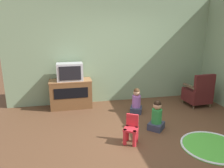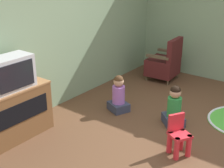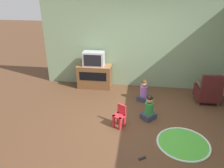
{
  "view_description": "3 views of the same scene",
  "coord_description": "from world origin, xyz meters",
  "px_view_note": "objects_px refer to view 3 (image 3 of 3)",
  "views": [
    {
      "loc": [
        -1.47,
        -3.52,
        2.11
      ],
      "look_at": [
        -0.55,
        0.75,
        0.89
      ],
      "focal_mm": 35.0,
      "sensor_mm": 36.0,
      "label": 1
    },
    {
      "loc": [
        -3.58,
        -1.49,
        2.3
      ],
      "look_at": [
        -0.76,
        0.65,
        0.89
      ],
      "focal_mm": 50.0,
      "sensor_mm": 36.0,
      "label": 2
    },
    {
      "loc": [
        0.01,
        -4.29,
        2.98
      ],
      "look_at": [
        -0.63,
        0.43,
        0.8
      ],
      "focal_mm": 35.0,
      "sensor_mm": 36.0,
      "label": 3
    }
  ],
  "objects_px": {
    "tv_cabinet": "(95,76)",
    "remote_control": "(142,158)",
    "yellow_kid_chair": "(120,117)",
    "television": "(94,59)",
    "child_watching_center": "(144,92)",
    "child_watching_left": "(149,109)",
    "black_armchair": "(208,91)"
  },
  "relations": [
    {
      "from": "tv_cabinet",
      "to": "remote_control",
      "type": "xyz_separation_m",
      "value": [
        1.52,
        -2.99,
        -0.37
      ]
    },
    {
      "from": "tv_cabinet",
      "to": "child_watching_center",
      "type": "relative_size",
      "value": 1.72
    },
    {
      "from": "remote_control",
      "to": "child_watching_left",
      "type": "bearing_deg",
      "value": 51.84
    },
    {
      "from": "television",
      "to": "black_armchair",
      "type": "relative_size",
      "value": 0.72
    },
    {
      "from": "tv_cabinet",
      "to": "child_watching_left",
      "type": "bearing_deg",
      "value": -44.14
    },
    {
      "from": "child_watching_left",
      "to": "yellow_kid_chair",
      "type": "bearing_deg",
      "value": 164.49
    },
    {
      "from": "television",
      "to": "yellow_kid_chair",
      "type": "height_order",
      "value": "television"
    },
    {
      "from": "tv_cabinet",
      "to": "remote_control",
      "type": "relative_size",
      "value": 7.01
    },
    {
      "from": "black_armchair",
      "to": "child_watching_left",
      "type": "bearing_deg",
      "value": 28.82
    },
    {
      "from": "black_armchair",
      "to": "yellow_kid_chair",
      "type": "height_order",
      "value": "black_armchair"
    },
    {
      "from": "black_armchair",
      "to": "remote_control",
      "type": "relative_size",
      "value": 5.86
    },
    {
      "from": "television",
      "to": "child_watching_center",
      "type": "xyz_separation_m",
      "value": [
        1.53,
        -0.64,
        -0.68
      ]
    },
    {
      "from": "tv_cabinet",
      "to": "television",
      "type": "xyz_separation_m",
      "value": [
        0.0,
        -0.04,
        0.57
      ]
    },
    {
      "from": "television",
      "to": "yellow_kid_chair",
      "type": "xyz_separation_m",
      "value": [
        0.99,
        -1.97,
        -0.72
      ]
    },
    {
      "from": "tv_cabinet",
      "to": "yellow_kid_chair",
      "type": "distance_m",
      "value": 2.25
    },
    {
      "from": "tv_cabinet",
      "to": "remote_control",
      "type": "bearing_deg",
      "value": -63.02
    },
    {
      "from": "black_armchair",
      "to": "child_watching_center",
      "type": "distance_m",
      "value": 1.73
    },
    {
      "from": "child_watching_center",
      "to": "child_watching_left",
      "type": "bearing_deg",
      "value": -149.26
    },
    {
      "from": "yellow_kid_chair",
      "to": "black_armchair",
      "type": "bearing_deg",
      "value": 62.71
    },
    {
      "from": "television",
      "to": "remote_control",
      "type": "xyz_separation_m",
      "value": [
        1.52,
        -2.95,
        -0.93
      ]
    },
    {
      "from": "black_armchair",
      "to": "yellow_kid_chair",
      "type": "relative_size",
      "value": 1.67
    },
    {
      "from": "black_armchair",
      "to": "child_watching_left",
      "type": "relative_size",
      "value": 1.42
    },
    {
      "from": "tv_cabinet",
      "to": "yellow_kid_chair",
      "type": "xyz_separation_m",
      "value": [
        0.99,
        -2.01,
        -0.15
      ]
    },
    {
      "from": "yellow_kid_chair",
      "to": "remote_control",
      "type": "distance_m",
      "value": 1.14
    },
    {
      "from": "television",
      "to": "remote_control",
      "type": "relative_size",
      "value": 4.21
    },
    {
      "from": "television",
      "to": "remote_control",
      "type": "bearing_deg",
      "value": -62.71
    },
    {
      "from": "yellow_kid_chair",
      "to": "child_watching_center",
      "type": "xyz_separation_m",
      "value": [
        0.54,
        1.32,
        0.04
      ]
    },
    {
      "from": "child_watching_center",
      "to": "tv_cabinet",
      "type": "bearing_deg",
      "value": 88.9
    },
    {
      "from": "tv_cabinet",
      "to": "yellow_kid_chair",
      "type": "height_order",
      "value": "tv_cabinet"
    },
    {
      "from": "yellow_kid_chair",
      "to": "child_watching_left",
      "type": "relative_size",
      "value": 0.85
    },
    {
      "from": "tv_cabinet",
      "to": "television",
      "type": "relative_size",
      "value": 1.66
    },
    {
      "from": "television",
      "to": "child_watching_center",
      "type": "height_order",
      "value": "television"
    }
  ]
}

